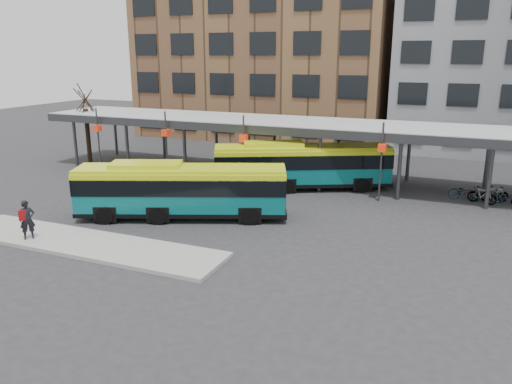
{
  "coord_description": "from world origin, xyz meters",
  "views": [
    {
      "loc": [
        10.37,
        -20.08,
        8.65
      ],
      "look_at": [
        0.81,
        2.73,
        1.8
      ],
      "focal_mm": 35.0,
      "sensor_mm": 36.0,
      "label": 1
    }
  ],
  "objects_px": {
    "bus_rear": "(301,165)",
    "pedestrian": "(27,219)",
    "bus_front": "(181,189)",
    "tree": "(88,133)"
  },
  "relations": [
    {
      "from": "bus_front",
      "to": "bus_rear",
      "type": "xyz_separation_m",
      "value": [
        4.15,
        8.35,
        0.04
      ]
    },
    {
      "from": "bus_rear",
      "to": "tree",
      "type": "bearing_deg",
      "value": 149.84
    },
    {
      "from": "tree",
      "to": "pedestrian",
      "type": "bearing_deg",
      "value": -58.03
    },
    {
      "from": "bus_front",
      "to": "bus_rear",
      "type": "distance_m",
      "value": 9.33
    },
    {
      "from": "tree",
      "to": "bus_rear",
      "type": "height_order",
      "value": "tree"
    },
    {
      "from": "bus_rear",
      "to": "pedestrian",
      "type": "bearing_deg",
      "value": -147.95
    },
    {
      "from": "bus_front",
      "to": "pedestrian",
      "type": "distance_m",
      "value": 7.7
    },
    {
      "from": "bus_front",
      "to": "bus_rear",
      "type": "relative_size",
      "value": 0.99
    },
    {
      "from": "pedestrian",
      "to": "bus_front",
      "type": "bearing_deg",
      "value": -0.21
    },
    {
      "from": "tree",
      "to": "pedestrian",
      "type": "height_order",
      "value": "tree"
    }
  ]
}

